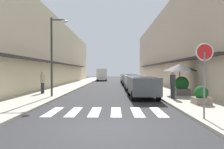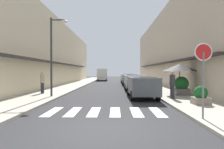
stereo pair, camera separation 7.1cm
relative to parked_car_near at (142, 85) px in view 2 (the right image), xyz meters
name	(u,v)px [view 2 (the right image)]	position (x,y,z in m)	size (l,w,h in m)	color
ground_plane	(111,86)	(-2.32, 10.54, -0.92)	(100.25, 100.25, 0.00)	#2B2B2D
sidewalk_left	(72,86)	(-7.18, 10.54, -0.86)	(2.99, 63.79, 0.12)	#ADA899
sidewalk_right	(151,86)	(2.54, 10.54, -0.86)	(2.99, 63.79, 0.12)	#ADA899
building_row_left	(43,54)	(-11.16, 11.82, 3.20)	(5.50, 43.01, 8.25)	beige
building_row_right	(181,49)	(6.53, 11.82, 3.84)	(5.50, 43.01, 9.52)	#C6B299
crosswalk	(105,112)	(-2.32, -4.74, -0.92)	(5.20, 2.20, 0.01)	silver
parked_car_near	(142,85)	(0.00, 0.00, 0.00)	(1.88, 4.27, 1.47)	#4C5156
parked_car_mid	(134,81)	(0.00, 6.01, 0.00)	(1.85, 4.17, 1.47)	silver
parked_car_far	(130,79)	(0.00, 11.52, 0.00)	(1.89, 3.99, 1.47)	#4C5156
parked_car_distant	(127,77)	(0.00, 17.44, 0.00)	(1.89, 4.45, 1.47)	silver
delivery_van	(102,74)	(-4.48, 26.54, 0.48)	(2.18, 5.47, 2.37)	silver
round_street_sign	(203,61)	(1.35, -6.46, 1.30)	(0.65, 0.07, 2.74)	slate
street_lamp	(54,48)	(-6.08, -0.04, 2.50)	(1.19, 0.28, 5.42)	#38383D
cafe_umbrella	(180,68)	(3.00, 1.31, 1.20)	(2.60, 2.60, 2.28)	#262626
planter_corner	(201,96)	(2.64, -3.24, -0.37)	(0.81, 0.81, 0.95)	gray
planter_midblock	(181,86)	(3.02, 0.93, -0.15)	(1.03, 1.03, 1.34)	slate
pedestrian_walking_near	(172,84)	(1.79, -1.04, 0.12)	(0.34, 0.34, 1.74)	#282B33
pedestrian_walking_far	(42,82)	(-7.53, 1.70, 0.10)	(0.34, 0.34, 1.70)	#282B33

